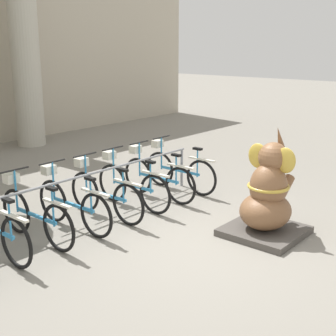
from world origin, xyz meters
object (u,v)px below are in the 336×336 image
(bicycle_7, at_px, (157,177))
(bicycle_6, at_px, (131,185))
(bicycle_8, at_px, (178,170))
(bicycle_4, at_px, (72,204))
(bicycle_3, at_px, (35,215))
(bicycle_5, at_px, (104,194))
(elephant_statue, at_px, (268,198))

(bicycle_7, bearing_deg, bicycle_6, 178.17)
(bicycle_8, bearing_deg, bicycle_7, -178.49)
(bicycle_7, bearing_deg, bicycle_4, 179.46)
(bicycle_3, bearing_deg, bicycle_7, -1.05)
(bicycle_6, bearing_deg, bicycle_7, -1.83)
(bicycle_5, relative_size, bicycle_6, 1.00)
(bicycle_6, bearing_deg, bicycle_4, -179.90)
(bicycle_3, height_order, bicycle_8, same)
(bicycle_4, relative_size, bicycle_8, 1.00)
(bicycle_8, bearing_deg, bicycle_5, -179.67)
(bicycle_6, relative_size, bicycle_7, 1.00)
(bicycle_8, bearing_deg, bicycle_4, 179.97)
(bicycle_6, height_order, bicycle_7, same)
(bicycle_7, distance_m, bicycle_8, 0.65)
(bicycle_3, bearing_deg, elephant_statue, -45.06)
(bicycle_4, xyz_separation_m, bicycle_8, (2.58, -0.00, 0.00))
(bicycle_5, height_order, bicycle_6, same)
(elephant_statue, bearing_deg, bicycle_4, 126.42)
(bicycle_5, relative_size, bicycle_7, 1.00)
(bicycle_6, bearing_deg, bicycle_3, 179.21)
(bicycle_4, bearing_deg, bicycle_5, -1.12)
(bicycle_6, relative_size, elephant_statue, 1.05)
(bicycle_5, bearing_deg, bicycle_8, 0.33)
(bicycle_7, relative_size, elephant_statue, 1.05)
(elephant_statue, bearing_deg, bicycle_7, 85.44)
(bicycle_4, distance_m, bicycle_5, 0.64)
(bicycle_6, xyz_separation_m, elephant_statue, (0.46, -2.37, 0.15))
(bicycle_5, xyz_separation_m, bicycle_6, (0.64, 0.01, 0.00))
(bicycle_4, bearing_deg, elephant_statue, -53.58)
(bicycle_4, height_order, bicycle_5, same)
(bicycle_7, height_order, elephant_statue, elephant_statue)
(bicycle_3, xyz_separation_m, bicycle_4, (0.64, -0.03, 0.00))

